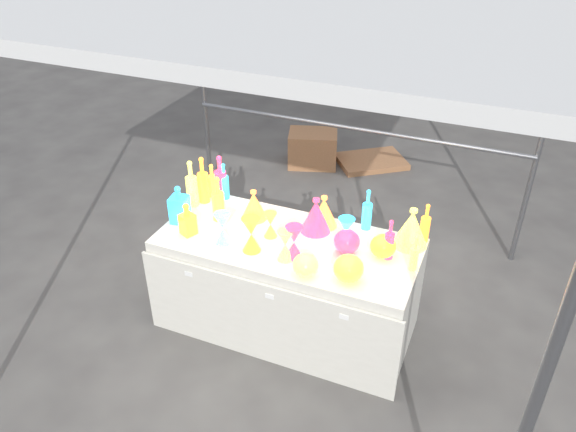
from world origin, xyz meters
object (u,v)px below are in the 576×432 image
at_px(hourglass_0, 251,235).
at_px(lampshade_0, 254,204).
at_px(cardboard_box_closed, 313,149).
at_px(bottle_0, 212,180).
at_px(globe_0, 348,270).
at_px(display_table, 288,284).

xyz_separation_m(hourglass_0, lampshade_0, (-0.16, 0.37, -0.01)).
bearing_deg(cardboard_box_closed, lampshade_0, -97.98).
height_order(bottle_0, hourglass_0, bottle_0).
xyz_separation_m(cardboard_box_closed, globe_0, (1.27, -2.80, 0.63)).
bearing_deg(cardboard_box_closed, hourglass_0, -96.09).
relative_size(display_table, bottle_0, 6.76).
relative_size(display_table, lampshade_0, 8.05).
bearing_deg(hourglass_0, globe_0, -4.27).
relative_size(globe_0, lampshade_0, 0.84).
height_order(bottle_0, globe_0, bottle_0).
relative_size(bottle_0, globe_0, 1.42).
relative_size(hourglass_0, lampshade_0, 1.10).
bearing_deg(cardboard_box_closed, globe_0, -83.62).
height_order(cardboard_box_closed, lampshade_0, lampshade_0).
bearing_deg(bottle_0, cardboard_box_closed, 89.59).
bearing_deg(lampshade_0, cardboard_box_closed, 102.29).
relative_size(cardboard_box_closed, bottle_0, 1.99).
distance_m(cardboard_box_closed, globe_0, 3.14).
height_order(globe_0, lampshade_0, lampshade_0).
distance_m(display_table, hourglass_0, 0.57).
xyz_separation_m(display_table, globe_0, (0.51, -0.24, 0.45)).
relative_size(cardboard_box_closed, globe_0, 2.84).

